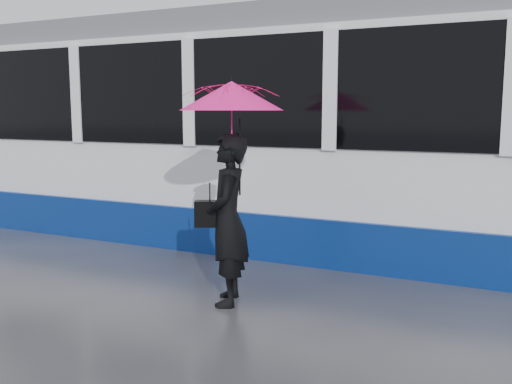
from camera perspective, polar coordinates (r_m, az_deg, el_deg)
The scene contains 6 objects.
ground at distance 6.85m, azimuth -9.08°, elevation -8.58°, with size 90.00×90.00×0.00m, color #2B2B30.
rails at distance 8.94m, azimuth 0.16°, elevation -4.46°, with size 34.00×1.51×0.02m.
tram at distance 9.73m, azimuth -10.20°, elevation 6.12°, with size 26.00×2.56×3.35m.
woman at distance 5.76m, azimuth -2.83°, elevation -2.79°, with size 0.63×0.42×1.74m, color black.
umbrella at distance 5.63m, azimuth -2.45°, elevation 7.57°, with size 1.35×1.35×1.17m.
handbag at distance 5.87m, azimuth -4.62°, elevation -2.17°, with size 0.34×0.25×0.45m.
Camera 1 is at (3.80, -5.35, 1.96)m, focal length 40.00 mm.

